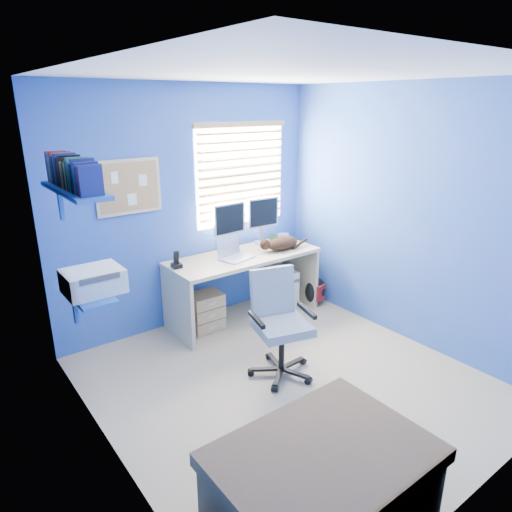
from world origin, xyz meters
TOP-DOWN VIEW (x-y plane):
  - floor at (0.00, 0.00)m, footprint 3.00×3.20m
  - ceiling at (0.00, 0.00)m, footprint 3.00×3.20m
  - wall_back at (0.00, 1.60)m, footprint 3.00×0.01m
  - wall_front at (0.00, -1.60)m, footprint 3.00×0.01m
  - wall_left at (-1.50, 0.00)m, footprint 0.01×3.20m
  - wall_right at (1.50, 0.00)m, footprint 0.01×3.20m
  - desk at (0.44, 1.26)m, footprint 1.69×0.65m
  - laptop at (0.31, 1.20)m, footprint 0.38×0.33m
  - monitor_left at (0.39, 1.47)m, footprint 0.40×0.14m
  - monitor_right at (0.87, 1.49)m, footprint 0.41×0.15m
  - phone at (-0.32, 1.34)m, footprint 0.10×0.12m
  - mug at (0.97, 1.41)m, footprint 0.10×0.09m
  - cd_spindle at (1.17, 1.45)m, footprint 0.13×0.13m
  - cat at (0.90, 1.15)m, footprint 0.44×0.29m
  - tower_pc at (1.02, 1.28)m, footprint 0.23×0.46m
  - drawer_boxes at (-0.05, 1.28)m, footprint 0.35×0.28m
  - yellow_book at (0.88, 1.08)m, footprint 0.03×0.17m
  - backpack at (1.34, 1.04)m, footprint 0.32×0.27m
  - bed_corner at (-0.79, -1.19)m, footprint 1.12×0.80m
  - office_chair at (0.05, 0.17)m, footprint 0.67×0.67m
  - window_blinds at (0.65, 1.57)m, footprint 1.15×0.05m
  - corkboard at (-0.65, 1.58)m, footprint 0.64×0.02m
  - wall_shelves at (-1.35, 0.75)m, footprint 0.42×0.90m

SIDE VIEW (x-z plane):
  - floor at x=0.00m, z-range 0.00..0.00m
  - yellow_book at x=0.88m, z-range 0.00..0.24m
  - backpack at x=1.34m, z-range 0.00..0.33m
  - drawer_boxes at x=-0.05m, z-range 0.00..0.41m
  - tower_pc at x=1.02m, z-range 0.00..0.45m
  - bed_corner at x=-0.79m, z-range 0.00..0.54m
  - office_chair at x=0.05m, z-range -0.12..0.82m
  - desk at x=0.44m, z-range 0.00..0.74m
  - cd_spindle at x=1.17m, z-range 0.74..0.81m
  - mug at x=0.97m, z-range 0.74..0.84m
  - cat at x=0.90m, z-range 0.74..0.89m
  - phone at x=-0.32m, z-range 0.74..0.91m
  - laptop at x=0.31m, z-range 0.74..0.96m
  - monitor_left at x=0.39m, z-range 0.74..1.28m
  - monitor_right at x=0.87m, z-range 0.74..1.28m
  - wall_back at x=0.00m, z-range 0.00..2.50m
  - wall_front at x=0.00m, z-range 0.00..2.50m
  - wall_left at x=-1.50m, z-range 0.00..2.50m
  - wall_right at x=1.50m, z-range 0.00..2.50m
  - wall_shelves at x=-1.35m, z-range 0.91..1.96m
  - corkboard at x=-0.65m, z-range 1.29..1.81m
  - window_blinds at x=0.65m, z-range 1.00..2.10m
  - ceiling at x=0.00m, z-range 2.50..2.50m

